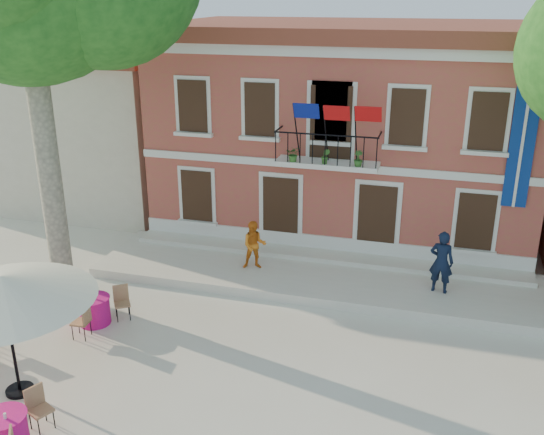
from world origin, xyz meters
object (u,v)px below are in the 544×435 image
at_px(pedestrian_navy, 441,262).
at_px(cafe_table_1, 6,430).
at_px(cafe_table_3, 94,309).
at_px(patio_umbrella, 2,289).
at_px(pedestrian_orange, 254,245).

distance_m(pedestrian_navy, cafe_table_1, 11.87).
xyz_separation_m(pedestrian_navy, cafe_table_3, (-8.99, -3.90, -0.81)).
distance_m(pedestrian_navy, cafe_table_3, 9.83).
height_order(patio_umbrella, cafe_table_1, patio_umbrella).
bearing_deg(cafe_table_3, cafe_table_1, -78.99).
xyz_separation_m(patio_umbrella, pedestrian_navy, (9.01, 7.07, -1.38)).
relative_size(pedestrian_orange, cafe_table_1, 0.83).
height_order(patio_umbrella, pedestrian_navy, patio_umbrella).
bearing_deg(cafe_table_3, pedestrian_orange, 49.96).
relative_size(pedestrian_navy, pedestrian_orange, 1.20).
bearing_deg(pedestrian_orange, cafe_table_1, -123.36).
relative_size(patio_umbrella, cafe_table_3, 2.09).
bearing_deg(pedestrian_orange, pedestrian_navy, -18.65).
distance_m(patio_umbrella, cafe_table_3, 3.85).
relative_size(patio_umbrella, pedestrian_navy, 2.09).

